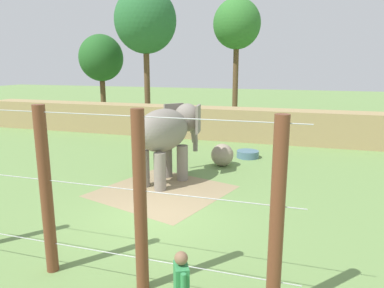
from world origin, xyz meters
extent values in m
plane|color=#6B8E4C|center=(0.00, 0.00, 0.00)|extent=(120.00, 120.00, 0.00)
cube|color=#937F5B|center=(-0.63, 2.14, 0.00)|extent=(5.28, 5.27, 0.01)
cube|color=tan|center=(0.00, 12.35, 0.97)|extent=(36.00, 1.80, 1.95)
cylinder|color=gray|center=(-1.13, 3.86, 0.71)|extent=(0.45, 0.45, 1.43)
cylinder|color=gray|center=(-0.37, 3.65, 0.71)|extent=(0.45, 0.45, 1.43)
cylinder|color=gray|center=(-1.53, 2.46, 0.71)|extent=(0.45, 0.45, 1.43)
cylinder|color=gray|center=(-0.77, 2.24, 0.71)|extent=(0.45, 0.45, 1.43)
ellipsoid|color=gray|center=(-0.95, 3.05, 2.12)|extent=(2.09, 2.94, 1.63)
ellipsoid|color=gray|center=(-0.50, 4.65, 2.41)|extent=(1.35, 1.28, 1.18)
cube|color=gray|center=(-1.12, 4.72, 2.41)|extent=(0.68, 0.76, 1.12)
cube|color=gray|center=(0.06, 4.39, 2.41)|extent=(0.25, 0.92, 1.12)
cylinder|color=gray|center=(-0.38, 5.08, 1.99)|extent=(0.45, 0.57, 0.64)
cylinder|color=gray|center=(-0.35, 5.19, 1.54)|extent=(0.36, 0.42, 0.60)
cylinder|color=gray|center=(-0.33, 5.27, 1.12)|extent=(0.26, 0.26, 0.56)
cylinder|color=gray|center=(-1.35, 1.63, 2.02)|extent=(0.18, 0.33, 0.82)
sphere|color=gray|center=(0.70, 6.17, 0.52)|extent=(1.03, 1.03, 1.03)
cylinder|color=brown|center=(-1.04, -3.48, 1.89)|extent=(0.26, 0.26, 3.78)
cylinder|color=brown|center=(1.20, -3.48, 1.89)|extent=(0.26, 0.26, 3.78)
cylinder|color=brown|center=(3.86, -3.48, 1.89)|extent=(0.26, 0.26, 3.78)
cylinder|color=#B7B7BC|center=(0.00, -3.48, 0.68)|extent=(8.71, 0.02, 0.02)
cylinder|color=#B7B7BC|center=(0.00, -3.48, 2.15)|extent=(8.71, 0.02, 0.02)
cylinder|color=#B7B7BC|center=(0.00, -3.48, 3.63)|extent=(8.71, 0.02, 0.02)
cube|color=#338C4C|center=(2.48, -4.67, 1.16)|extent=(0.36, 0.42, 0.56)
sphere|color=#846047|center=(2.48, -4.67, 1.56)|extent=(0.22, 0.22, 0.22)
cylinder|color=#338C4C|center=(2.37, -4.45, 1.16)|extent=(0.12, 0.12, 0.54)
cube|color=black|center=(2.29, -4.47, 0.94)|extent=(0.05, 0.07, 0.14)
cylinder|color=slate|center=(1.59, 8.03, 0.17)|extent=(1.10, 1.10, 0.35)
cylinder|color=#38607A|center=(1.59, 8.03, 0.32)|extent=(1.01, 1.01, 0.02)
cylinder|color=brown|center=(-1.45, 20.22, 3.07)|extent=(0.44, 0.44, 6.14)
ellipsoid|color=#33752D|center=(-1.45, 20.22, 7.75)|extent=(3.78, 3.78, 3.97)
cylinder|color=brown|center=(-7.57, 16.23, 2.91)|extent=(0.44, 0.44, 5.83)
ellipsoid|color=#286633|center=(-7.57, 16.23, 7.78)|extent=(4.61, 4.61, 4.84)
cylinder|color=brown|center=(-12.31, 17.59, 1.78)|extent=(0.44, 0.44, 3.57)
ellipsoid|color=#235B23|center=(-12.31, 17.59, 5.12)|extent=(3.65, 3.65, 3.83)
camera|label=1|loc=(4.22, -9.60, 4.58)|focal=33.82mm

